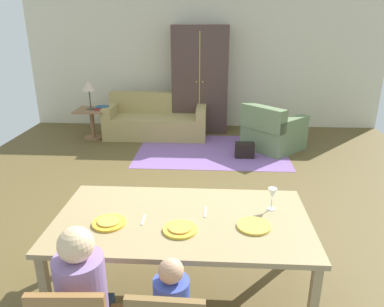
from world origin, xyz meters
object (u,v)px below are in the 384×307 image
at_px(armoire, 200,80).
at_px(plate_near_man, 109,223).
at_px(couch, 157,121).
at_px(handbag, 245,150).
at_px(side_table, 92,119).
at_px(book_upper, 102,107).
at_px(book_lower, 101,109).
at_px(table_lamp, 89,87).
at_px(dining_table, 182,225).
at_px(armchair, 272,132).
at_px(wine_glass, 272,194).
at_px(plate_near_woman, 254,226).
at_px(plate_near_child, 180,229).

bearing_deg(armoire, plate_near_man, -95.46).
xyz_separation_m(couch, handbag, (1.66, -1.16, -0.17)).
relative_size(side_table, book_upper, 2.64).
bearing_deg(book_lower, handbag, -17.93).
height_order(side_table, table_lamp, table_lamp).
bearing_deg(dining_table, handbag, 77.21).
xyz_separation_m(armchair, side_table, (-3.38, 0.44, 0.06)).
xyz_separation_m(wine_glass, armoire, (-0.76, 4.80, 0.16)).
distance_m(plate_near_woman, book_upper, 5.04).
bearing_deg(plate_near_child, couch, 100.76).
xyz_separation_m(plate_near_woman, book_lower, (-2.44, 4.33, -0.18)).
height_order(plate_near_woman, book_lower, plate_near_woman).
distance_m(plate_near_man, plate_near_woman, 1.08).
height_order(armoire, handbag, armoire).
bearing_deg(table_lamp, book_lower, -10.19).
bearing_deg(plate_near_woman, armchair, 79.39).
bearing_deg(table_lamp, plate_near_child, -64.62).
bearing_deg(side_table, armchair, -7.37).
xyz_separation_m(wine_glass, armchair, (0.57, 3.65, -0.57)).
distance_m(dining_table, couch, 4.63).
xyz_separation_m(armchair, handbag, (-0.51, -0.46, -0.19)).
relative_size(plate_near_man, wine_glass, 1.34).
height_order(plate_near_man, couch, couch).
bearing_deg(table_lamp, armoire, 19.07).
height_order(plate_near_woman, armoire, armoire).
height_order(plate_near_woman, couch, couch).
height_order(armoire, book_lower, armoire).
distance_m(table_lamp, book_upper, 0.44).
relative_size(wine_glass, book_upper, 0.85).
distance_m(side_table, book_lower, 0.30).
height_order(side_table, book_lower, book_lower).
relative_size(plate_near_woman, table_lamp, 0.46).
height_order(dining_table, wine_glass, wine_glass).
bearing_deg(book_upper, wine_glass, -57.76).
distance_m(plate_near_child, wine_glass, 0.80).
height_order(plate_near_man, book_lower, plate_near_man).
xyz_separation_m(armoire, book_lower, (-1.85, -0.75, -0.46)).
height_order(dining_table, table_lamp, table_lamp).
height_order(couch, armoire, armoire).
xyz_separation_m(couch, side_table, (-1.21, -0.26, 0.08)).
height_order(armchair, side_table, armchair).
height_order(dining_table, side_table, dining_table).
xyz_separation_m(plate_near_man, wine_glass, (1.25, 0.30, 0.12)).
bearing_deg(armoire, armchair, -40.86).
xyz_separation_m(dining_table, armoire, (-0.05, 4.98, 0.35)).
height_order(wine_glass, table_lamp, table_lamp).
distance_m(plate_near_child, side_table, 4.94).
bearing_deg(side_table, dining_table, -63.69).
xyz_separation_m(side_table, book_lower, (0.21, -0.04, 0.22)).
xyz_separation_m(wine_glass, book_lower, (-2.61, 4.05, -0.30)).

